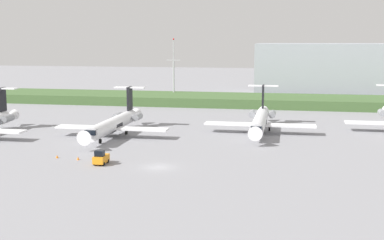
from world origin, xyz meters
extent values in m
plane|color=gray|center=(0.00, 30.00, 0.00)|extent=(500.00, 500.00, 0.00)
cube|color=#426033|center=(0.00, 78.05, 1.34)|extent=(320.00, 20.00, 2.67)
cone|color=white|center=(-41.59, 29.65, 2.45)|extent=(2.30, 4.00, 2.29)
cube|color=black|center=(-41.59, 26.65, 6.40)|extent=(0.36, 3.20, 5.20)
cube|color=white|center=(-41.59, 26.95, 8.80)|extent=(6.80, 1.80, 0.24)
cylinder|color=gray|center=(-39.34, 24.85, 2.65)|extent=(1.50, 3.40, 1.50)
cylinder|color=white|center=(-15.13, 22.87, 2.45)|extent=(2.70, 24.00, 2.70)
cone|color=white|center=(-15.13, 9.37, 2.45)|extent=(2.70, 3.00, 2.70)
cone|color=white|center=(-15.13, 36.87, 2.45)|extent=(2.30, 4.00, 2.29)
cube|color=black|center=(-15.13, 11.27, 2.92)|extent=(2.02, 1.80, 0.90)
cylinder|color=black|center=(-15.13, 22.87, 2.30)|extent=(2.76, 3.60, 2.76)
cube|color=white|center=(-21.03, 21.87, 1.84)|extent=(11.00, 3.20, 0.36)
cube|color=white|center=(-9.22, 21.87, 1.84)|extent=(11.00, 3.20, 0.36)
cube|color=black|center=(-15.13, 33.87, 6.40)|extent=(0.36, 3.20, 5.20)
cube|color=white|center=(-15.13, 34.17, 8.80)|extent=(6.80, 1.80, 0.24)
cylinder|color=gray|center=(-17.38, 32.07, 2.65)|extent=(1.50, 3.40, 1.50)
cylinder|color=gray|center=(-12.88, 32.07, 2.65)|extent=(1.50, 3.40, 1.50)
cylinder|color=gray|center=(-15.13, 15.43, 1.00)|extent=(0.20, 0.20, 0.65)
cylinder|color=black|center=(-15.13, 15.43, 0.45)|extent=(0.30, 0.90, 0.90)
cylinder|color=black|center=(-17.03, 25.27, 0.45)|extent=(0.35, 0.90, 0.90)
cylinder|color=black|center=(-13.23, 25.27, 0.45)|extent=(0.35, 0.90, 0.90)
cylinder|color=white|center=(13.49, 32.48, 2.45)|extent=(2.70, 24.00, 2.70)
cone|color=white|center=(13.49, 18.98, 2.45)|extent=(2.70, 3.00, 2.70)
cone|color=white|center=(13.49, 46.48, 2.45)|extent=(2.30, 4.00, 2.29)
cube|color=black|center=(13.49, 20.88, 2.92)|extent=(2.02, 1.80, 0.90)
cylinder|color=black|center=(13.49, 32.48, 2.30)|extent=(2.76, 3.60, 2.76)
cube|color=white|center=(7.59, 31.48, 1.84)|extent=(11.00, 3.20, 0.36)
cube|color=white|center=(19.40, 31.48, 1.84)|extent=(11.00, 3.20, 0.36)
cube|color=black|center=(13.49, 43.48, 6.40)|extent=(0.36, 3.20, 5.20)
cube|color=white|center=(13.49, 43.78, 8.80)|extent=(6.80, 1.80, 0.24)
cylinder|color=gray|center=(11.24, 41.68, 2.65)|extent=(1.50, 3.40, 1.50)
cylinder|color=gray|center=(15.74, 41.68, 2.65)|extent=(1.50, 3.40, 1.50)
cylinder|color=gray|center=(13.49, 25.04, 1.00)|extent=(0.20, 0.20, 0.65)
cylinder|color=black|center=(13.49, 25.04, 0.45)|extent=(0.30, 0.90, 0.90)
cylinder|color=black|center=(11.59, 34.88, 0.45)|extent=(0.35, 0.90, 0.90)
cylinder|color=black|center=(15.39, 34.88, 0.45)|extent=(0.35, 0.90, 0.90)
cube|color=white|center=(36.64, 38.16, 1.84)|extent=(11.00, 3.20, 0.36)
cylinder|color=gray|center=(40.30, 48.36, 2.65)|extent=(1.50, 3.40, 1.50)
cylinder|color=#B2B2B7|center=(-16.70, 84.69, 6.21)|extent=(0.50, 0.50, 12.43)
cylinder|color=#B2B2B7|center=(-16.70, 84.69, 15.77)|extent=(0.28, 0.28, 6.69)
cube|color=#B2B2B7|center=(-16.70, 84.69, 12.83)|extent=(4.40, 0.20, 0.20)
sphere|color=red|center=(-16.70, 84.69, 19.37)|extent=(0.50, 0.50, 0.50)
cube|color=#9EA3AD|center=(39.80, 106.69, 8.96)|extent=(63.34, 29.52, 17.92)
cube|color=orange|center=(-9.21, 0.28, 0.85)|extent=(1.70, 3.20, 1.10)
cube|color=black|center=(-9.21, -0.28, 1.85)|extent=(1.36, 1.10, 0.90)
cylinder|color=black|center=(-9.96, -0.68, 0.30)|extent=(0.22, 0.60, 0.60)
cylinder|color=black|center=(-8.46, -0.68, 0.30)|extent=(0.22, 0.60, 0.60)
cylinder|color=black|center=(-9.96, 1.24, 0.30)|extent=(0.22, 0.60, 0.60)
cylinder|color=black|center=(-8.46, 1.24, 0.30)|extent=(0.22, 0.60, 0.60)
cone|color=orange|center=(-17.79, 2.86, 0.28)|extent=(0.44, 0.44, 0.55)
cone|color=orange|center=(-13.88, 2.25, 0.28)|extent=(0.44, 0.44, 0.55)
cone|color=orange|center=(-11.04, 2.57, 0.28)|extent=(0.44, 0.44, 0.55)
camera|label=1|loc=(19.14, -73.30, 19.14)|focal=47.86mm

